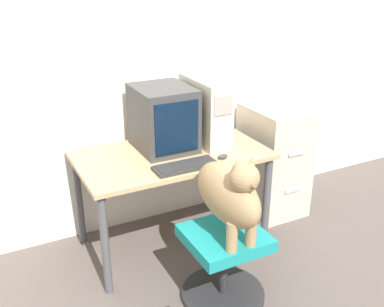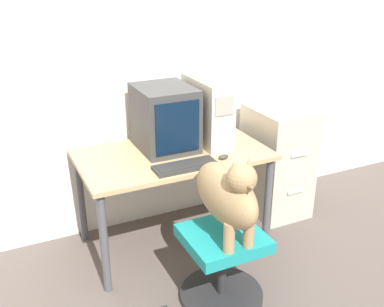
# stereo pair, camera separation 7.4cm
# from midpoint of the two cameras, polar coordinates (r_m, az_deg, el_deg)

# --- Properties ---
(ground_plane) EXTENTS (12.00, 12.00, 0.00)m
(ground_plane) POSITION_cam_midpoint_polar(r_m,az_deg,el_deg) (3.07, -0.22, -14.47)
(ground_plane) COLOR #564C47
(wall_back) EXTENTS (8.00, 0.05, 2.60)m
(wall_back) POSITION_cam_midpoint_polar(r_m,az_deg,el_deg) (3.21, -6.76, 12.63)
(wall_back) COLOR silver
(wall_back) RESTS_ON ground_plane
(desk) EXTENTS (1.26, 0.72, 0.70)m
(desk) POSITION_cam_midpoint_polar(r_m,az_deg,el_deg) (3.04, -3.31, -1.37)
(desk) COLOR tan
(desk) RESTS_ON ground_plane
(crt_monitor) EXTENTS (0.36, 0.43, 0.43)m
(crt_monitor) POSITION_cam_midpoint_polar(r_m,az_deg,el_deg) (3.01, -4.37, 4.48)
(crt_monitor) COLOR #383838
(crt_monitor) RESTS_ON desk
(pc_tower) EXTENTS (0.18, 0.49, 0.45)m
(pc_tower) POSITION_cam_midpoint_polar(r_m,az_deg,el_deg) (3.12, 0.97, 5.47)
(pc_tower) COLOR beige
(pc_tower) RESTS_ON desk
(keyboard) EXTENTS (0.40, 0.15, 0.03)m
(keyboard) POSITION_cam_midpoint_polar(r_m,az_deg,el_deg) (2.77, -1.61, -1.61)
(keyboard) COLOR #2D2D2D
(keyboard) RESTS_ON desk
(computer_mouse) EXTENTS (0.07, 0.04, 0.03)m
(computer_mouse) POSITION_cam_midpoint_polar(r_m,az_deg,el_deg) (2.90, 3.20, -0.40)
(computer_mouse) COLOR #333333
(computer_mouse) RESTS_ON desk
(office_chair) EXTENTS (0.50, 0.50, 0.46)m
(office_chair) POSITION_cam_midpoint_polar(r_m,az_deg,el_deg) (2.72, 3.28, -13.76)
(office_chair) COLOR #262628
(office_chair) RESTS_ON ground_plane
(dog) EXTENTS (0.22, 0.56, 0.52)m
(dog) POSITION_cam_midpoint_polar(r_m,az_deg,el_deg) (2.44, 3.94, -5.09)
(dog) COLOR #9E7F56
(dog) RESTS_ON office_chair
(filing_cabinet) EXTENTS (0.40, 0.52, 0.86)m
(filing_cabinet) POSITION_cam_midpoint_polar(r_m,az_deg,el_deg) (3.61, 9.74, -0.81)
(filing_cabinet) COLOR #B7B2A3
(filing_cabinet) RESTS_ON ground_plane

